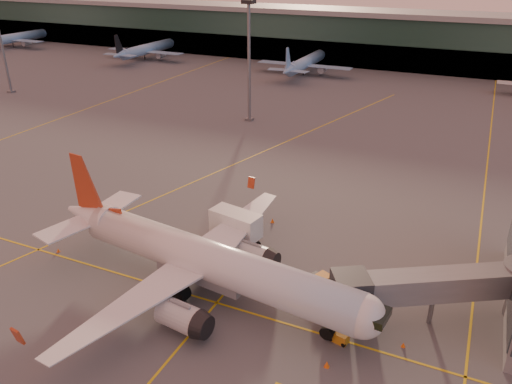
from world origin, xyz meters
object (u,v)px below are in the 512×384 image
at_px(pushback_tug, 322,284).
at_px(catering_truck, 236,228).
at_px(gpu_cart, 339,337).
at_px(main_airplane, 202,260).

bearing_deg(pushback_tug, catering_truck, -173.99).
bearing_deg(pushback_tug, gpu_cart, -37.07).
bearing_deg(catering_truck, pushback_tug, -7.24).
bearing_deg(main_airplane, pushback_tug, 32.73).
height_order(main_airplane, catering_truck, main_airplane).
xyz_separation_m(gpu_cart, pushback_tug, (-4.06, 7.24, 0.25)).
height_order(catering_truck, gpu_cart, catering_truck).
bearing_deg(gpu_cart, main_airplane, -173.26).
distance_m(catering_truck, pushback_tug, 13.43).
height_order(main_airplane, gpu_cart, main_airplane).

